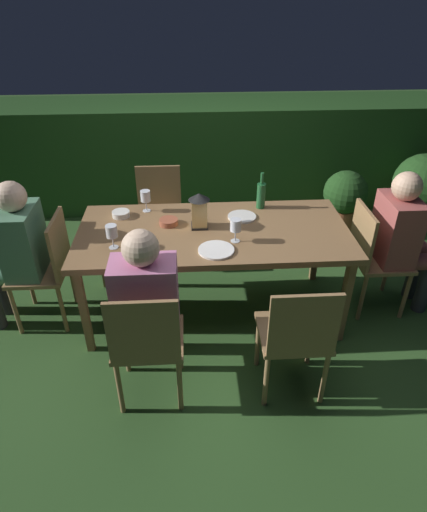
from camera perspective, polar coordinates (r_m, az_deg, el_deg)
The scene contains 22 objects.
ground_plane at distance 3.59m, azimuth -0.00°, elevation -7.02°, with size 16.00×16.00×0.00m, color #2D5123.
dining_table at distance 3.19m, azimuth -0.00°, elevation 2.59°, with size 1.96×0.92×0.74m.
chair_side_right_a at distance 4.04m, azimuth -7.05°, elevation 5.86°, with size 0.42×0.40×0.87m.
chair_head_far at distance 3.58m, azimuth 20.06°, elevation 0.20°, with size 0.40×0.42×0.87m.
person_in_rust at distance 3.59m, azimuth 23.38°, elevation 2.35°, with size 0.48×0.38×1.15m.
chair_side_left_b at distance 2.69m, azimuth 10.72°, elevation -10.04°, with size 0.42×0.40×0.87m.
chair_side_left_a at distance 2.64m, azimuth -8.63°, elevation -10.91°, with size 0.42×0.40×0.87m.
person_in_pink at distance 2.69m, azimuth -8.62°, elevation -5.68°, with size 0.38×0.47×1.15m.
chair_head_near at distance 3.46m, azimuth -20.78°, elevation -1.14°, with size 0.40×0.42×0.87m.
person_in_green at distance 3.45m, azimuth -24.36°, elevation 0.87°, with size 0.48×0.38×1.15m.
lantern_centerpiece at distance 3.14m, azimuth -1.86°, elevation 6.20°, with size 0.15×0.15×0.27m.
green_bottle_on_table at distance 3.47m, azimuth 6.21°, elevation 7.92°, with size 0.07×0.07×0.29m.
wine_glass_a at distance 3.43m, azimuth -8.84°, elevation 7.58°, with size 0.08×0.08×0.17m.
wine_glass_b at distance 2.97m, azimuth -13.11°, elevation 3.01°, with size 0.08×0.08×0.17m.
wine_glass_c at distance 2.97m, azimuth 2.90°, elevation 3.89°, with size 0.08×0.08×0.17m.
plate_a at distance 2.91m, azimuth 0.28°, elevation 0.77°, with size 0.24×0.24×0.01m, color white.
plate_b at distance 3.34m, azimuth 3.71°, elevation 5.12°, with size 0.22×0.22×0.01m, color silver.
bowl_olives at distance 3.42m, azimuth -11.96°, elevation 5.40°, with size 0.13×0.13×0.04m.
bowl_bread at distance 3.25m, azimuth -5.86°, elevation 4.46°, with size 0.14×0.14×0.04m.
hedge_backdrop at distance 5.18m, azimuth -1.49°, elevation 13.21°, with size 5.36×0.82×1.14m, color #1E4219.
potted_plant_by_hedge at distance 4.72m, azimuth 16.71°, elevation 7.40°, with size 0.44×0.44×0.66m.
potted_plant_corner at distance 5.10m, azimuth 25.49°, elevation 8.21°, with size 0.60×0.60×0.78m.
Camera 1 is at (-0.17, -2.76, 2.28)m, focal length 30.74 mm.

